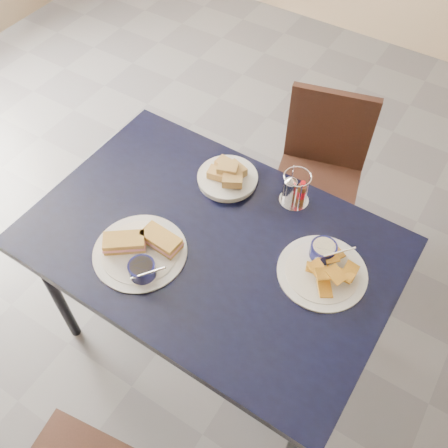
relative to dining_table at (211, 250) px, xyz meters
The scene contains 7 objects.
ground 0.75m from the dining_table, 46.73° to the left, with size 6.00×6.00×0.00m, color #56565B.
dining_table is the anchor object (origin of this frame).
chair_far 0.85m from the dining_table, 82.84° to the left, with size 0.47×0.46×0.82m.
sandwich_plate 0.26m from the dining_table, 133.45° to the right, with size 0.33×0.32×0.12m.
plantain_plate 0.40m from the dining_table, 15.18° to the left, with size 0.30×0.30×0.12m.
bread_basket 0.30m from the dining_table, 110.23° to the left, with size 0.23×0.23×0.08m.
condiment_caddy 0.37m from the dining_table, 63.86° to the left, with size 0.11×0.11×0.14m.
Camera 1 is at (0.38, -1.06, 2.17)m, focal length 40.00 mm.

